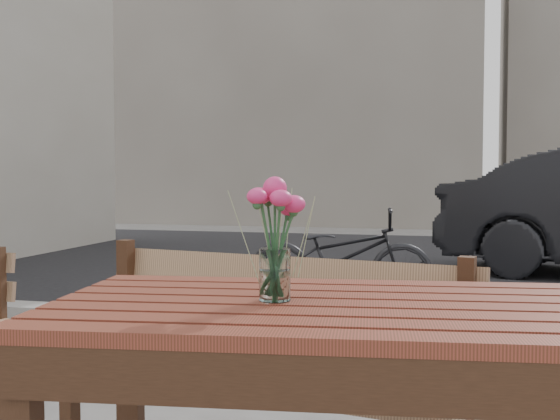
% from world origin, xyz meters
% --- Properties ---
extents(street, '(30.00, 8.12, 0.12)m').
position_xyz_m(street, '(0.00, 5.06, 0.03)').
color(street, black).
rests_on(street, ground).
extents(backdrop_buildings, '(15.50, 4.00, 8.00)m').
position_xyz_m(backdrop_buildings, '(0.17, 14.40, 3.60)').
color(backdrop_buildings, slate).
rests_on(backdrop_buildings, ground).
extents(main_table, '(1.39, 0.92, 0.81)m').
position_xyz_m(main_table, '(0.24, -0.00, 0.67)').
color(main_table, '#552816').
rests_on(main_table, ground).
extents(main_bench, '(1.46, 0.67, 0.88)m').
position_xyz_m(main_bench, '(-0.07, 0.63, 0.53)').
color(main_bench, '#855E45').
rests_on(main_bench, ground).
extents(main_vase, '(0.16, 0.16, 0.30)m').
position_xyz_m(main_vase, '(0.12, -0.01, 0.99)').
color(main_vase, white).
rests_on(main_vase, main_table).
extents(bicycle, '(1.61, 0.72, 0.82)m').
position_xyz_m(bicycle, '(-0.42, 4.23, 0.41)').
color(bicycle, black).
rests_on(bicycle, ground).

